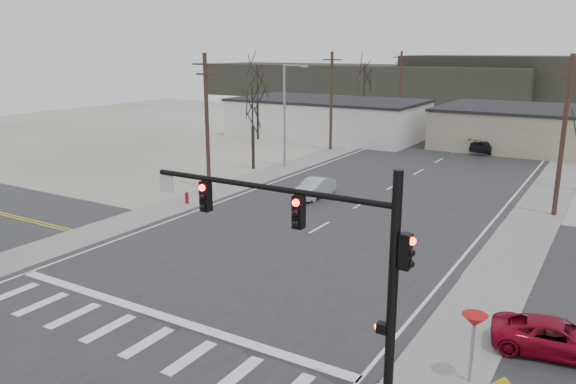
{
  "coord_description": "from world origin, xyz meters",
  "views": [
    {
      "loc": [
        14.72,
        -19.91,
        10.25
      ],
      "look_at": [
        -0.78,
        5.71,
        2.6
      ],
      "focal_mm": 35.0,
      "sensor_mm": 36.0,
      "label": 1
    }
  ],
  "objects_px": {
    "car_far_a": "(490,144)",
    "car_far_b": "(440,125)",
    "sedan_crossing": "(314,188)",
    "fire_hydrant": "(187,198)",
    "car_parked_red": "(556,338)",
    "traffic_signal_mast": "(331,248)"
  },
  "relations": [
    {
      "from": "sedan_crossing",
      "to": "car_far_b",
      "type": "height_order",
      "value": "sedan_crossing"
    },
    {
      "from": "traffic_signal_mast",
      "to": "car_far_b",
      "type": "distance_m",
      "value": 59.77
    },
    {
      "from": "traffic_signal_mast",
      "to": "car_far_a",
      "type": "height_order",
      "value": "traffic_signal_mast"
    },
    {
      "from": "car_far_a",
      "to": "car_far_b",
      "type": "xyz_separation_m",
      "value": [
        -8.94,
        12.92,
        -0.15
      ]
    },
    {
      "from": "fire_hydrant",
      "to": "sedan_crossing",
      "type": "relative_size",
      "value": 0.22
    },
    {
      "from": "traffic_signal_mast",
      "to": "car_far_a",
      "type": "bearing_deg",
      "value": 96.0
    },
    {
      "from": "traffic_signal_mast",
      "to": "sedan_crossing",
      "type": "height_order",
      "value": "traffic_signal_mast"
    },
    {
      "from": "sedan_crossing",
      "to": "car_parked_red",
      "type": "height_order",
      "value": "sedan_crossing"
    },
    {
      "from": "car_far_a",
      "to": "car_far_b",
      "type": "bearing_deg",
      "value": -39.35
    },
    {
      "from": "sedan_crossing",
      "to": "car_far_a",
      "type": "bearing_deg",
      "value": 76.61
    },
    {
      "from": "traffic_signal_mast",
      "to": "car_parked_red",
      "type": "relative_size",
      "value": 2.1
    },
    {
      "from": "sedan_crossing",
      "to": "fire_hydrant",
      "type": "bearing_deg",
      "value": -135.9
    },
    {
      "from": "car_far_b",
      "to": "car_parked_red",
      "type": "height_order",
      "value": "car_far_b"
    },
    {
      "from": "car_far_a",
      "to": "car_parked_red",
      "type": "relative_size",
      "value": 1.3
    },
    {
      "from": "sedan_crossing",
      "to": "car_far_b",
      "type": "relative_size",
      "value": 1.05
    },
    {
      "from": "traffic_signal_mast",
      "to": "car_parked_red",
      "type": "bearing_deg",
      "value": 46.31
    },
    {
      "from": "traffic_signal_mast",
      "to": "car_far_b",
      "type": "relative_size",
      "value": 2.33
    },
    {
      "from": "car_far_b",
      "to": "car_parked_red",
      "type": "bearing_deg",
      "value": -56.53
    },
    {
      "from": "sedan_crossing",
      "to": "car_far_a",
      "type": "relative_size",
      "value": 0.73
    },
    {
      "from": "fire_hydrant",
      "to": "car_far_b",
      "type": "distance_m",
      "value": 44.06
    },
    {
      "from": "fire_hydrant",
      "to": "car_far_b",
      "type": "relative_size",
      "value": 0.23
    },
    {
      "from": "car_parked_red",
      "to": "sedan_crossing",
      "type": "bearing_deg",
      "value": 41.36
    }
  ]
}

